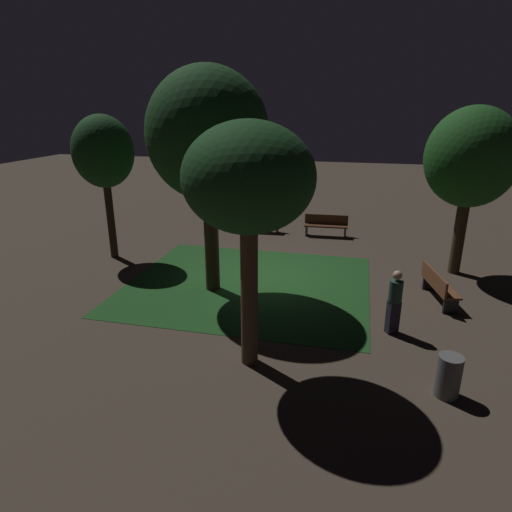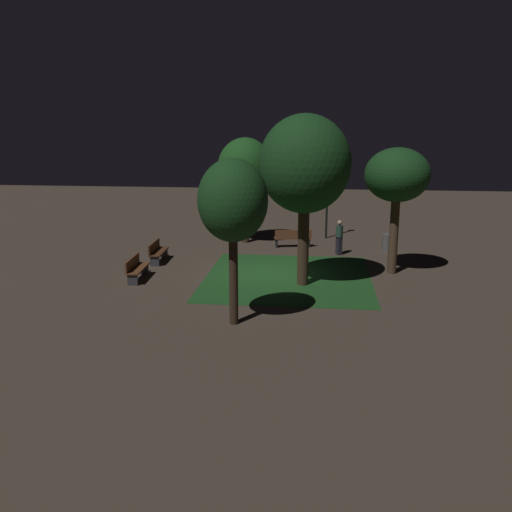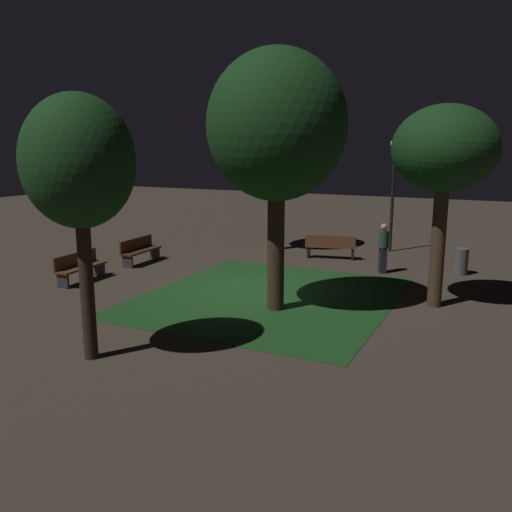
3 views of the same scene
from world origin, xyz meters
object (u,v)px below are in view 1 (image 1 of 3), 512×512
(bench_front_right, at_px, (259,221))
(tree_left_canopy, at_px, (471,159))
(trash_bin, at_px, (448,376))
(bench_front_left, at_px, (326,225))
(bench_path_side, at_px, (438,285))
(tree_lawn_side, at_px, (249,181))
(pedestrian, at_px, (395,301))
(tree_tall_center, at_px, (208,136))
(tree_back_right, at_px, (103,153))

(bench_front_right, relative_size, tree_left_canopy, 0.35)
(tree_left_canopy, xyz_separation_m, trash_bin, (1.33, 6.93, -3.28))
(bench_front_left, relative_size, bench_path_side, 0.98)
(bench_front_left, distance_m, tree_left_canopy, 6.43)
(bench_front_right, relative_size, trash_bin, 2.16)
(tree_lawn_side, bearing_deg, bench_path_side, -136.11)
(trash_bin, relative_size, pedestrian, 0.52)
(bench_front_right, xyz_separation_m, tree_lawn_side, (-2.09, 9.98, 3.42))
(tree_lawn_side, relative_size, trash_bin, 5.95)
(trash_bin, bearing_deg, bench_front_right, -59.55)
(tree_tall_center, distance_m, trash_bin, 8.14)
(tree_back_right, bearing_deg, tree_tall_center, 156.36)
(bench_path_side, height_order, tree_lawn_side, tree_lawn_side)
(tree_back_right, xyz_separation_m, pedestrian, (-9.51, 3.46, -2.86))
(bench_front_left, bearing_deg, tree_tall_center, 66.31)
(trash_bin, height_order, pedestrian, pedestrian)
(bench_front_left, distance_m, tree_back_right, 9.12)
(tree_back_right, xyz_separation_m, tree_tall_center, (-4.43, 1.94, 0.75))
(bench_front_left, height_order, tree_left_canopy, tree_left_canopy)
(bench_front_left, xyz_separation_m, trash_bin, (-3.14, 10.24, -0.06))
(bench_path_side, bearing_deg, pedestrian, 58.72)
(bench_front_left, distance_m, bench_front_right, 2.88)
(bench_front_right, bearing_deg, tree_tall_center, 90.49)
(bench_path_side, distance_m, trash_bin, 4.49)
(bench_path_side, bearing_deg, tree_left_canopy, -109.83)
(bench_path_side, bearing_deg, tree_tall_center, 5.92)
(bench_front_left, distance_m, trash_bin, 10.71)
(bench_path_side, height_order, pedestrian, pedestrian)
(tree_left_canopy, xyz_separation_m, pedestrian, (2.22, 4.65, -2.85))
(tree_tall_center, bearing_deg, tree_back_right, -23.64)
(tree_left_canopy, bearing_deg, bench_path_side, 70.17)
(bench_front_left, xyz_separation_m, bench_front_right, (2.88, 0.00, 0.00))
(tree_left_canopy, xyz_separation_m, tree_back_right, (11.73, 1.19, 0.01))
(tree_left_canopy, height_order, tree_tall_center, tree_tall_center)
(bench_front_left, xyz_separation_m, tree_tall_center, (2.82, 6.43, 3.98))
(bench_path_side, bearing_deg, tree_lawn_side, 43.89)
(bench_path_side, height_order, trash_bin, bench_path_side)
(bench_front_left, bearing_deg, bench_front_right, 0.00)
(tree_back_right, bearing_deg, trash_bin, 151.07)
(bench_front_left, distance_m, tree_lawn_side, 10.58)
(bench_path_side, height_order, tree_tall_center, tree_tall_center)
(bench_front_right, xyz_separation_m, tree_back_right, (4.37, 4.49, 3.23))
(bench_front_left, xyz_separation_m, tree_back_right, (7.25, 4.49, 3.23))
(tree_back_right, xyz_separation_m, trash_bin, (-10.39, 5.74, -3.29))
(bench_front_right, height_order, tree_back_right, tree_back_right)
(tree_lawn_side, relative_size, tree_back_right, 1.01)
(bench_front_left, relative_size, bench_front_right, 1.00)
(bench_front_right, bearing_deg, bench_front_left, -180.00)
(bench_front_left, relative_size, pedestrian, 1.13)
(tree_left_canopy, height_order, trash_bin, tree_left_canopy)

